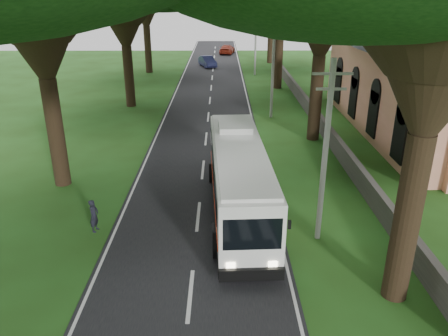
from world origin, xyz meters
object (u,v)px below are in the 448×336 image
(pole_far, at_px, (256,42))
(coach_bus, at_px, (239,177))
(distant_car_b, at_px, (208,61))
(pole_near, at_px, (325,151))
(pedestrian, at_px, (94,216))
(pole_mid, at_px, (273,69))
(church, at_px, (446,69))
(distant_car_c, at_px, (227,49))

(pole_far, distance_m, coach_bus, 37.65)
(coach_bus, xyz_separation_m, distant_car_b, (-2.82, 43.70, -1.11))
(pole_near, height_order, pedestrian, pole_near)
(pole_near, relative_size, pole_mid, 1.00)
(coach_bus, relative_size, distant_car_b, 2.66)
(church, bearing_deg, pedestrian, -146.66)
(coach_bus, distance_m, distant_car_c, 56.99)
(distant_car_b, bearing_deg, church, -76.94)
(pole_mid, distance_m, distant_car_b, 27.25)
(coach_bus, bearing_deg, pole_near, -39.15)
(pole_far, bearing_deg, coach_bus, -95.33)
(church, relative_size, pedestrian, 15.19)
(distant_car_c, relative_size, pedestrian, 3.29)
(church, xyz_separation_m, pole_far, (-12.36, 24.45, -0.73))
(distant_car_b, relative_size, pedestrian, 2.86)
(pole_near, bearing_deg, church, 51.50)
(pole_mid, xyz_separation_m, distant_car_b, (-6.31, 26.29, -3.41))
(coach_bus, height_order, distant_car_b, coach_bus)
(pole_near, bearing_deg, pedestrian, 176.13)
(pole_near, height_order, pole_far, same)
(pole_near, distance_m, pole_mid, 20.00)
(pole_mid, relative_size, pedestrian, 5.06)
(church, bearing_deg, pole_far, 116.82)
(church, xyz_separation_m, coach_bus, (-15.85, -12.96, -3.02))
(church, xyz_separation_m, pedestrian, (-22.58, -14.85, -4.12))
(distant_car_b, bearing_deg, pedestrian, -113.11)
(distant_car_b, bearing_deg, pole_near, -100.45)
(pole_near, distance_m, distant_car_b, 46.84)
(pole_mid, distance_m, coach_bus, 17.91)
(pole_near, xyz_separation_m, distant_car_c, (-3.37, 59.56, -3.40))
(coach_bus, relative_size, distant_car_c, 2.31)
(pole_far, bearing_deg, distant_car_b, 135.12)
(pole_mid, bearing_deg, church, -19.81)
(pole_far, bearing_deg, pedestrian, -104.57)
(church, xyz_separation_m, pole_mid, (-12.36, 4.45, -0.73))
(pole_near, xyz_separation_m, distant_car_b, (-6.31, 46.29, -3.41))
(pedestrian, bearing_deg, coach_bus, -63.53)
(coach_bus, xyz_separation_m, pedestrian, (-6.73, -1.89, -1.10))
(distant_car_b, bearing_deg, coach_bus, -104.52)
(pedestrian, bearing_deg, distant_car_c, 4.11)
(pole_near, xyz_separation_m, pole_mid, (0.00, 20.00, 0.00))
(pole_near, xyz_separation_m, coach_bus, (-3.49, 2.59, -2.29))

